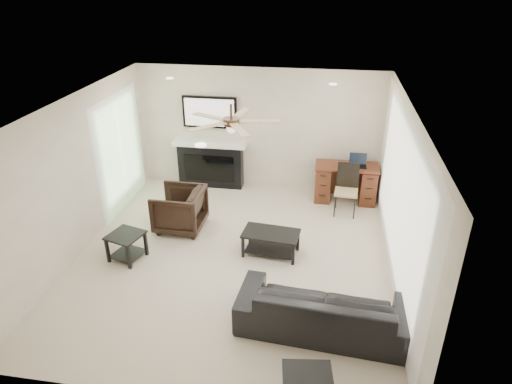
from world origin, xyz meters
The scene contains 9 objects.
room_shell centered at (0.19, 0.08, 1.68)m, with size 5.50×5.54×2.52m.
sofa centered at (1.48, -1.40, 0.33)m, with size 2.23×0.87×0.65m, color black.
armchair centered at (-1.12, 0.75, 0.38)m, with size 0.81×0.84×0.76m, color black.
coffee_table centered at (0.58, 0.20, 0.20)m, with size 0.90×0.50×0.40m, color black.
end_table_left centered at (-1.67, -0.30, 0.23)m, with size 0.50×0.50×0.45m, color black.
fireplace_unit centered at (-1.01, 2.58, 0.95)m, with size 1.52×0.34×1.91m, color black.
desk centered at (1.79, 2.32, 0.38)m, with size 1.22×0.56×0.76m, color #3F240F.
desk_chair centered at (1.79, 1.77, 0.48)m, with size 0.42×0.44×0.97m, color black.
laptop centered at (1.99, 2.30, 0.88)m, with size 0.33×0.24×0.23m, color black.
Camera 1 is at (1.33, -6.01, 4.24)m, focal length 32.00 mm.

